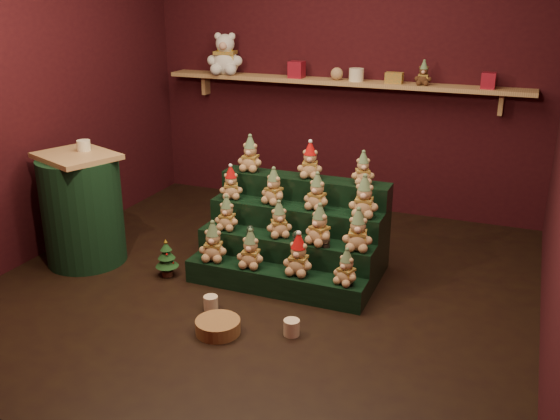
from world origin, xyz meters
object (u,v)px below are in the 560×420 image
at_px(snow_globe_a, 250,230).
at_px(side_table, 82,209).
at_px(mug_right, 292,328).
at_px(mini_christmas_tree, 167,258).
at_px(white_bear, 225,48).
at_px(wicker_basket, 218,326).
at_px(brown_bear, 424,73).
at_px(snow_globe_b, 297,236).
at_px(mug_left, 211,303).
at_px(riser_tier_front, 274,281).
at_px(snow_globe_c, 326,242).

distance_m(snow_globe_a, side_table, 1.42).
height_order(side_table, mug_right, side_table).
height_order(mini_christmas_tree, white_bear, white_bear).
distance_m(wicker_basket, brown_bear, 3.06).
xyz_separation_m(wicker_basket, brown_bear, (0.80, 2.62, 1.38)).
bearing_deg(snow_globe_b, mug_left, -126.84).
relative_size(wicker_basket, brown_bear, 1.39).
bearing_deg(snow_globe_b, white_bear, 129.48).
height_order(riser_tier_front, brown_bear, brown_bear).
bearing_deg(mug_left, snow_globe_a, 85.37).
relative_size(riser_tier_front, white_bear, 2.71).
bearing_deg(mini_christmas_tree, snow_globe_a, 19.30).
relative_size(snow_globe_a, mini_christmas_tree, 0.25).
xyz_separation_m(riser_tier_front, brown_bear, (0.68, 1.93, 1.34)).
relative_size(snow_globe_a, snow_globe_b, 0.82).
bearing_deg(brown_bear, snow_globe_b, -111.48).
bearing_deg(brown_bear, riser_tier_front, -113.43).
bearing_deg(side_table, brown_bear, 61.78).
distance_m(riser_tier_front, brown_bear, 2.44).
distance_m(mini_christmas_tree, wicker_basket, 1.00).
xyz_separation_m(riser_tier_front, snow_globe_a, (-0.27, 0.16, 0.31)).
distance_m(side_table, white_bear, 2.31).
relative_size(mug_left, white_bear, 0.20).
bearing_deg(snow_globe_c, mug_right, -90.42).
relative_size(side_table, brown_bear, 4.28).
xyz_separation_m(wicker_basket, white_bear, (-1.22, 2.62, 1.53)).
bearing_deg(side_table, riser_tier_front, 23.59).
relative_size(snow_globe_b, mug_right, 0.89).
xyz_separation_m(snow_globe_c, mug_right, (-0.01, -0.69, -0.35)).
xyz_separation_m(side_table, brown_bear, (2.35, 1.99, 0.97)).
distance_m(snow_globe_a, mug_right, 0.98).
bearing_deg(brown_bear, mug_right, -101.83).
height_order(snow_globe_a, mug_right, snow_globe_a).
distance_m(mug_right, wicker_basket, 0.49).
bearing_deg(riser_tier_front, wicker_basket, -99.91).
relative_size(snow_globe_b, snow_globe_c, 1.14).
distance_m(snow_globe_a, snow_globe_c, 0.61).
xyz_separation_m(riser_tier_front, mini_christmas_tree, (-0.89, -0.06, 0.06)).
bearing_deg(brown_bear, mug_left, -116.93).
bearing_deg(brown_bear, snow_globe_c, -104.61).
bearing_deg(mini_christmas_tree, snow_globe_b, 12.21).
distance_m(riser_tier_front, wicker_basket, 0.70).
relative_size(snow_globe_a, wicker_basket, 0.26).
xyz_separation_m(snow_globe_b, mug_right, (0.22, -0.69, -0.35)).
xyz_separation_m(snow_globe_b, white_bear, (-1.46, 1.77, 1.17)).
bearing_deg(mini_christmas_tree, side_table, -179.92).
bearing_deg(white_bear, riser_tier_front, -67.65).
xyz_separation_m(riser_tier_front, wicker_basket, (-0.12, -0.69, -0.04)).
bearing_deg(wicker_basket, side_table, 158.06).
relative_size(snow_globe_c, side_table, 0.09).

